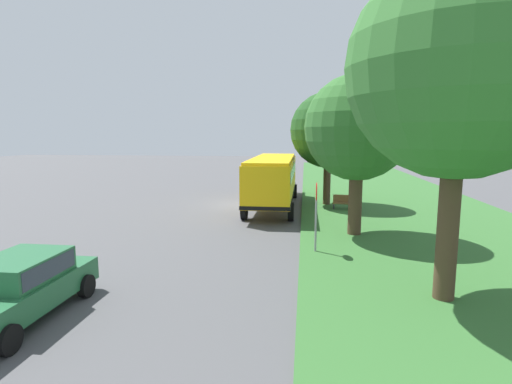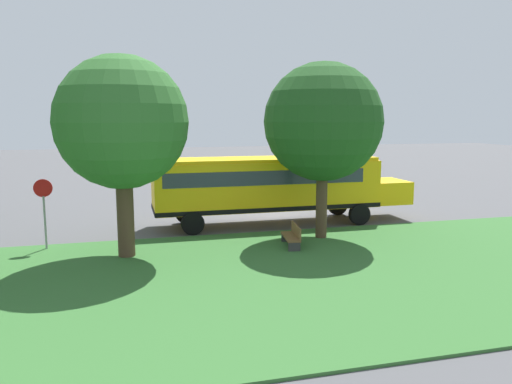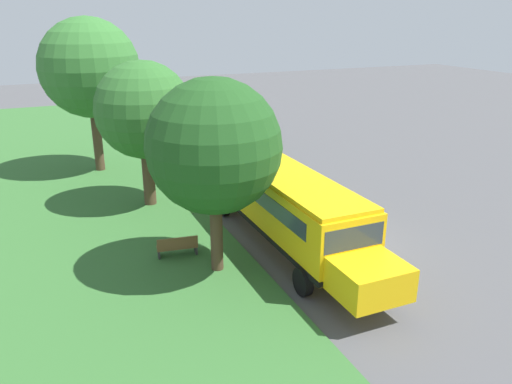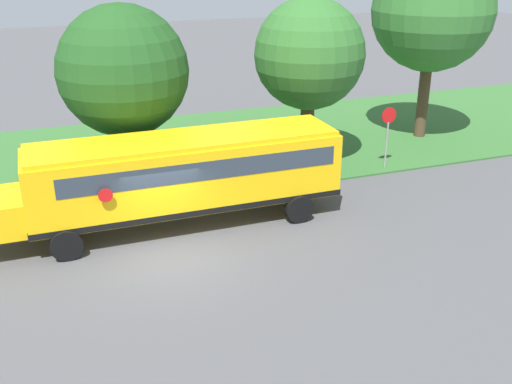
% 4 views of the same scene
% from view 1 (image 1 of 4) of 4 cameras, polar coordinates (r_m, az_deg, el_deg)
% --- Properties ---
extents(ground_plane, '(120.00, 120.00, 0.00)m').
position_cam_1_polar(ground_plane, '(26.38, -2.16, -1.74)').
color(ground_plane, '#4C4C4F').
extents(grass_verge, '(12.00, 80.00, 0.08)m').
position_cam_1_polar(grass_verge, '(26.70, 19.56, -2.00)').
color(grass_verge, '#33662D').
rests_on(grass_verge, ground).
extents(school_bus, '(2.84, 12.42, 3.16)m').
position_cam_1_polar(school_bus, '(25.01, 2.50, 2.17)').
color(school_bus, yellow).
rests_on(school_bus, ground).
extents(car_green_nearest, '(2.02, 4.40, 1.56)m').
position_cam_1_polar(car_green_nearest, '(11.65, -30.75, -11.28)').
color(car_green_nearest, '#236038').
rests_on(car_green_nearest, ground).
extents(oak_tree_beside_bus, '(4.80, 4.80, 7.24)m').
position_cam_1_polar(oak_tree_beside_bus, '(25.93, 10.01, 8.94)').
color(oak_tree_beside_bus, '#4C3826').
rests_on(oak_tree_beside_bus, ground).
extents(oak_tree_roadside_mid, '(4.66, 4.66, 7.19)m').
position_cam_1_polar(oak_tree_roadside_mid, '(18.08, 14.63, 8.96)').
color(oak_tree_roadside_mid, '#4C3826').
rests_on(oak_tree_roadside_mid, ground).
extents(oak_tree_far_end, '(5.73, 5.73, 9.09)m').
position_cam_1_polar(oak_tree_far_end, '(11.72, 26.67, 15.83)').
color(oak_tree_far_end, '#4C3826').
rests_on(oak_tree_far_end, ground).
extents(stop_sign, '(0.08, 0.68, 2.74)m').
position_cam_1_polar(stop_sign, '(15.36, 8.59, -2.40)').
color(stop_sign, gray).
rests_on(stop_sign, ground).
extents(park_bench, '(1.65, 0.71, 0.92)m').
position_cam_1_polar(park_bench, '(24.72, 12.77, -1.49)').
color(park_bench, brown).
rests_on(park_bench, ground).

